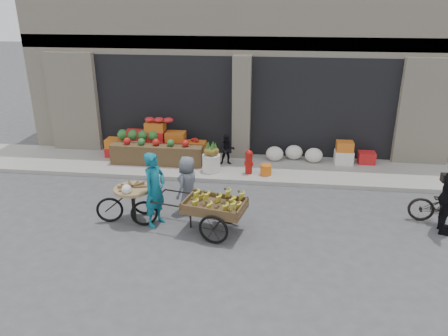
# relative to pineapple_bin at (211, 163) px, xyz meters

# --- Properties ---
(ground) EXTENTS (80.00, 80.00, 0.00)m
(ground) POSITION_rel_pineapple_bin_xyz_m (0.75, -3.60, -0.37)
(ground) COLOR #424244
(ground) RESTS_ON ground
(sidewalk) EXTENTS (18.00, 2.20, 0.12)m
(sidewalk) POSITION_rel_pineapple_bin_xyz_m (0.75, 0.50, -0.31)
(sidewalk) COLOR gray
(sidewalk) RESTS_ON ground
(building) EXTENTS (14.00, 6.45, 7.00)m
(building) POSITION_rel_pineapple_bin_xyz_m (0.75, 4.43, 3.00)
(building) COLOR beige
(building) RESTS_ON ground
(fruit_display) EXTENTS (3.10, 1.12, 1.24)m
(fruit_display) POSITION_rel_pineapple_bin_xyz_m (-1.73, 0.78, 0.30)
(fruit_display) COLOR red
(fruit_display) RESTS_ON sidewalk
(pineapple_bin) EXTENTS (0.52, 0.52, 0.50)m
(pineapple_bin) POSITION_rel_pineapple_bin_xyz_m (0.00, 0.00, 0.00)
(pineapple_bin) COLOR silver
(pineapple_bin) RESTS_ON sidewalk
(fire_hydrant) EXTENTS (0.22, 0.22, 0.71)m
(fire_hydrant) POSITION_rel_pineapple_bin_xyz_m (1.10, -0.05, 0.13)
(fire_hydrant) COLOR #A5140F
(fire_hydrant) RESTS_ON sidewalk
(orange_bucket) EXTENTS (0.32, 0.32, 0.30)m
(orange_bucket) POSITION_rel_pineapple_bin_xyz_m (1.60, -0.10, -0.10)
(orange_bucket) COLOR orange
(orange_bucket) RESTS_ON sidewalk
(right_bay_goods) EXTENTS (3.35, 0.60, 0.70)m
(right_bay_goods) POSITION_rel_pineapple_bin_xyz_m (3.36, 1.10, 0.04)
(right_bay_goods) COLOR silver
(right_bay_goods) RESTS_ON sidewalk
(seated_person) EXTENTS (0.51, 0.43, 0.93)m
(seated_person) POSITION_rel_pineapple_bin_xyz_m (0.40, 0.60, 0.21)
(seated_person) COLOR black
(seated_person) RESTS_ON sidewalk
(banana_cart) EXTENTS (2.38, 1.34, 0.94)m
(banana_cart) POSITION_rel_pineapple_bin_xyz_m (0.52, -3.29, 0.31)
(banana_cart) COLOR brown
(banana_cart) RESTS_ON ground
(vendor_woman) EXTENTS (0.63, 0.75, 1.75)m
(vendor_woman) POSITION_rel_pineapple_bin_xyz_m (-0.81, -3.10, 0.50)
(vendor_woman) COLOR #0F6178
(vendor_woman) RESTS_ON ground
(tricycle_cart) EXTENTS (1.46, 1.02, 0.95)m
(tricycle_cart) POSITION_rel_pineapple_bin_xyz_m (-1.38, -3.00, 0.20)
(tricycle_cart) COLOR #9E7F51
(tricycle_cart) RESTS_ON ground
(vendor_grey) EXTENTS (0.68, 0.81, 1.42)m
(vendor_grey) POSITION_rel_pineapple_bin_xyz_m (-0.21, -2.39, 0.34)
(vendor_grey) COLOR slate
(vendor_grey) RESTS_ON ground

